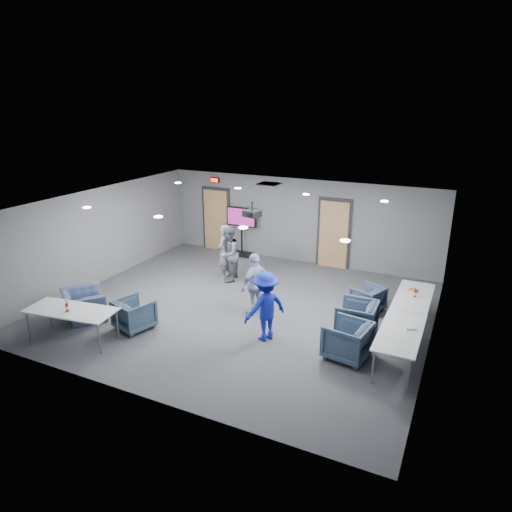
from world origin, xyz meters
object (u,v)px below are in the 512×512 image
at_px(chair_right_c, 347,340).
at_px(tv_stand, 242,228).
at_px(person_a, 224,252).
at_px(table_right_a, 413,297).
at_px(person_d, 265,306).
at_px(table_front_left, 71,311).
at_px(bottle_front, 67,307).
at_px(table_right_b, 400,333).
at_px(projector, 252,213).
at_px(chair_right_a, 367,298).
at_px(chair_right_b, 356,318).
at_px(person_b, 228,254).
at_px(chair_front_a, 134,314).
at_px(bottle_right, 415,293).
at_px(chair_front_b, 84,305).
at_px(person_c, 255,284).

height_order(chair_right_c, tv_stand, tv_stand).
height_order(person_a, table_right_a, person_a).
relative_size(person_a, person_d, 1.04).
bearing_deg(person_d, table_front_left, -32.33).
bearing_deg(bottle_front, person_a, 75.96).
height_order(person_a, table_right_b, person_a).
xyz_separation_m(table_right_a, projector, (-3.86, -0.59, 1.72)).
relative_size(chair_right_a, chair_right_c, 0.83).
relative_size(bottle_front, projector, 0.60).
bearing_deg(person_d, chair_right_b, 153.13).
bearing_deg(person_a, table_right_b, 59.43).
height_order(person_a, person_b, person_b).
xyz_separation_m(table_right_a, tv_stand, (-5.91, 2.80, 0.25)).
distance_m(person_a, chair_front_a, 3.66).
height_order(table_front_left, projector, projector).
xyz_separation_m(chair_right_a, bottle_front, (-5.46, -4.37, 0.51)).
bearing_deg(person_a, chair_right_a, 80.24).
bearing_deg(chair_right_a, table_right_b, 48.20).
xyz_separation_m(person_d, table_right_a, (2.81, 2.10, -0.10)).
bearing_deg(chair_front_a, table_right_b, -153.26).
distance_m(chair_right_c, bottle_right, 2.30).
relative_size(chair_front_a, table_front_left, 0.38).
distance_m(person_d, table_right_a, 3.51).
xyz_separation_m(person_a, bottle_right, (5.41, -0.74, 0.01)).
relative_size(chair_front_b, table_right_b, 0.55).
bearing_deg(chair_front_a, chair_front_b, 20.60).
bearing_deg(chair_right_b, person_b, -112.52).
relative_size(chair_right_c, table_right_b, 0.45).
xyz_separation_m(person_d, bottle_front, (-3.75, -1.95, 0.04)).
height_order(person_c, chair_front_b, person_c).
height_order(person_d, tv_stand, tv_stand).
distance_m(table_right_a, tv_stand, 6.54).
xyz_separation_m(table_right_b, tv_stand, (-5.91, 4.70, 0.25)).
bearing_deg(person_c, person_a, -117.29).
height_order(person_d, chair_front_a, person_d).
bearing_deg(bottle_right, chair_front_b, -157.48).
height_order(table_right_b, tv_stand, tv_stand).
distance_m(person_b, projector, 2.36).
height_order(person_b, table_right_a, person_b).
height_order(chair_right_a, chair_right_c, chair_right_c).
bearing_deg(table_right_a, person_c, 106.67).
xyz_separation_m(person_c, table_right_a, (3.55, 1.06, -0.10)).
bearing_deg(person_c, table_right_a, 122.92).
relative_size(chair_right_a, tv_stand, 0.43).
distance_m(chair_front_a, bottle_right, 6.45).
bearing_deg(table_right_b, chair_front_a, 100.33).
height_order(person_c, chair_right_c, person_c).
bearing_deg(table_right_b, person_a, 64.38).
bearing_deg(tv_stand, chair_front_a, -88.13).
xyz_separation_m(table_right_b, bottle_right, (0.03, 1.84, 0.13)).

